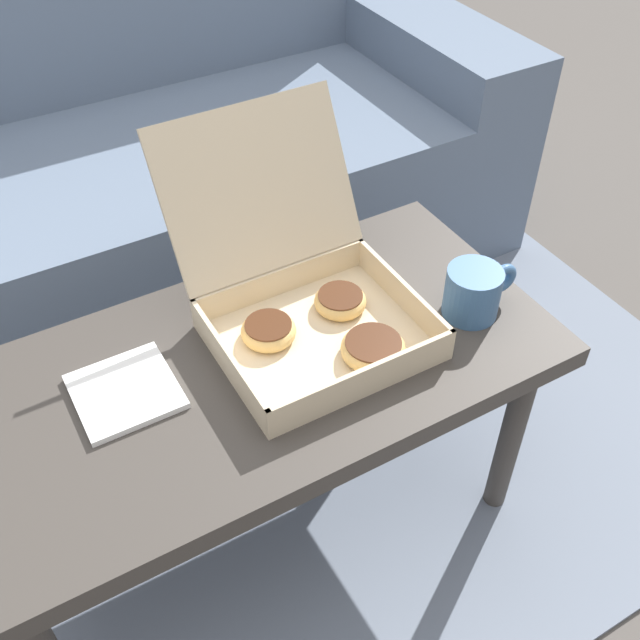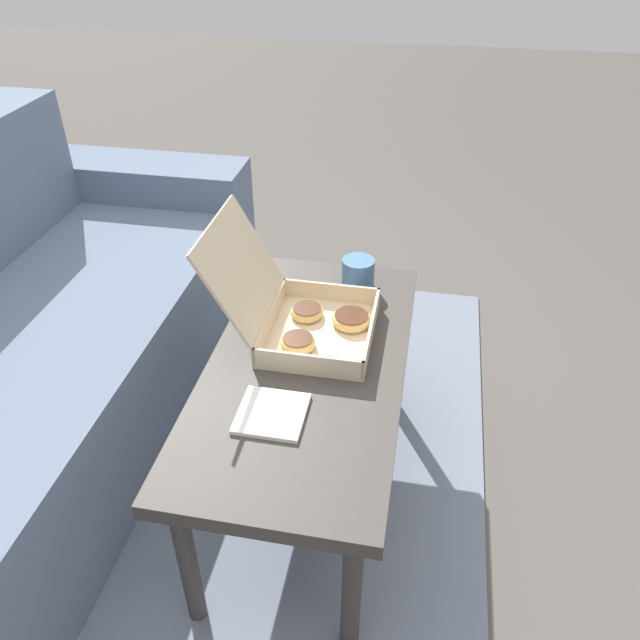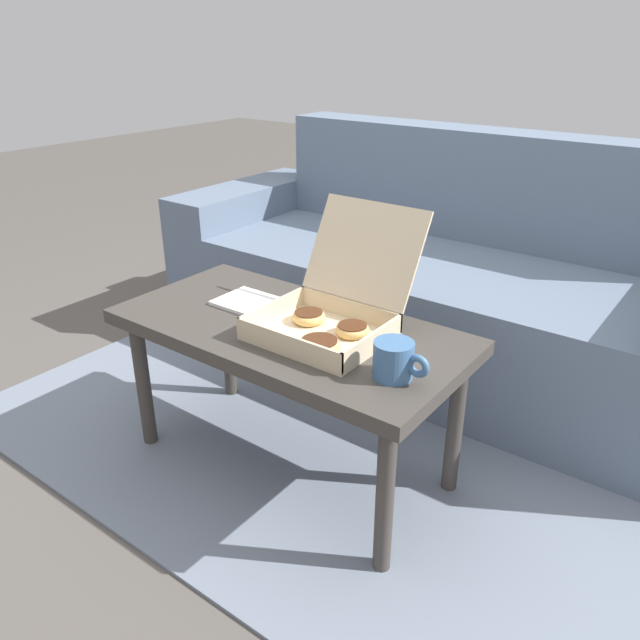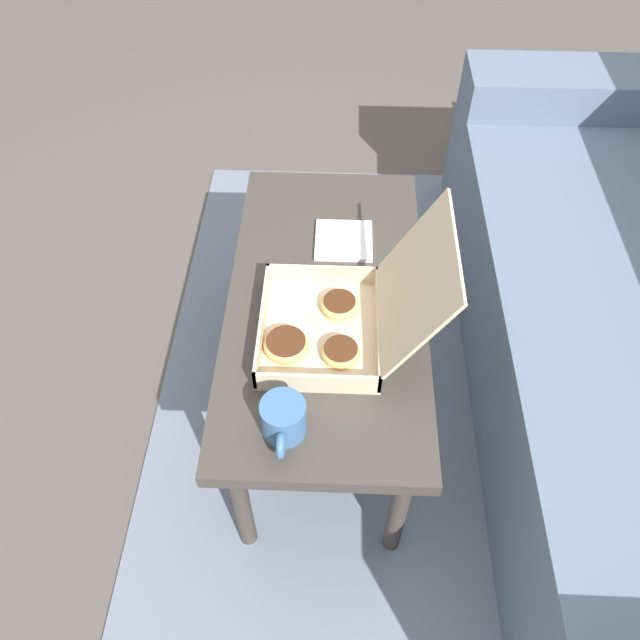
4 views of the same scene
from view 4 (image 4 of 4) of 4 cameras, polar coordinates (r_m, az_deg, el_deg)
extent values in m
plane|color=#514C47|center=(1.93, 3.23, -7.40)|extent=(12.00, 12.00, 0.00)
cube|color=slate|center=(1.96, 12.12, -7.46)|extent=(2.23, 1.80, 0.01)
cube|color=slate|center=(1.89, 23.90, -3.82)|extent=(1.63, 0.61, 0.45)
cube|color=slate|center=(2.51, 21.69, 14.59)|extent=(0.24, 0.81, 0.58)
cube|color=#3D3833|center=(1.56, 0.58, 1.63)|extent=(0.99, 0.49, 0.04)
cylinder|color=#3D3833|center=(2.04, -4.29, 6.55)|extent=(0.04, 0.04, 0.44)
cylinder|color=#3D3833|center=(1.55, -7.21, -16.36)|extent=(0.04, 0.04, 0.44)
cylinder|color=#3D3833|center=(2.04, 6.17, 6.25)|extent=(0.04, 0.04, 0.44)
cylinder|color=#3D3833|center=(1.54, 7.16, -16.86)|extent=(0.04, 0.04, 0.44)
cube|color=beige|center=(1.47, 0.00, -1.14)|extent=(0.33, 0.28, 0.01)
cube|color=beige|center=(1.45, -5.32, -0.23)|extent=(0.33, 0.01, 0.05)
cube|color=beige|center=(1.45, 5.34, -0.55)|extent=(0.33, 0.01, 0.05)
cube|color=beige|center=(1.55, 0.24, 4.25)|extent=(0.01, 0.28, 0.05)
cube|color=beige|center=(1.35, -0.27, -5.74)|extent=(0.01, 0.28, 0.05)
cube|color=beige|center=(1.34, 8.77, 3.36)|extent=(0.33, 0.14, 0.25)
torus|color=#E0B266|center=(1.42, -3.12, -2.27)|extent=(0.10, 0.10, 0.03)
cylinder|color=#472614|center=(1.42, -3.14, -2.05)|extent=(0.09, 0.09, 0.01)
torus|color=#E0B266|center=(1.41, 1.90, -2.92)|extent=(0.09, 0.09, 0.03)
cylinder|color=#472614|center=(1.41, 1.91, -2.72)|extent=(0.08, 0.08, 0.01)
torus|color=#E0B266|center=(1.50, 1.79, 1.40)|extent=(0.09, 0.09, 0.03)
cylinder|color=#472614|center=(1.49, 1.79, 1.63)|extent=(0.08, 0.08, 0.01)
cylinder|color=#3D6693|center=(1.29, -3.35, -8.93)|extent=(0.09, 0.09, 0.09)
torus|color=#3D6693|center=(1.26, -3.59, -11.34)|extent=(0.06, 0.02, 0.06)
cube|color=white|center=(1.68, 2.18, 7.29)|extent=(0.15, 0.15, 0.01)
camera|label=1|loc=(1.59, -34.02, 33.64)|focal=42.00mm
camera|label=2|loc=(2.23, -7.27, 46.12)|focal=35.00mm
camera|label=3|loc=(1.28, -72.62, -9.30)|focal=35.00mm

